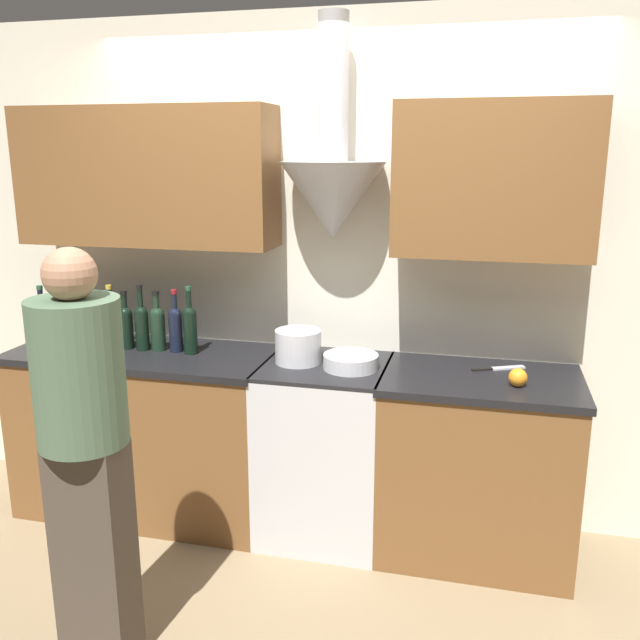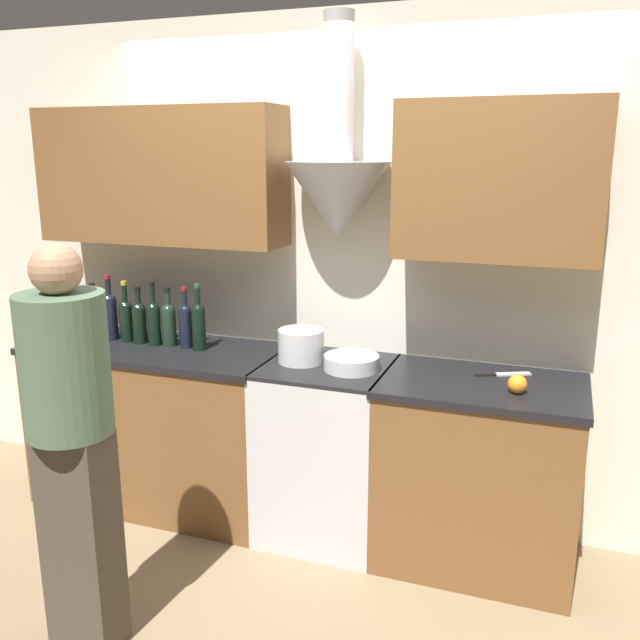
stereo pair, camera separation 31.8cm
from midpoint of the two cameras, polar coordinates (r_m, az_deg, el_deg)
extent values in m
plane|color=#847051|center=(3.47, 1.54, -19.76)|extent=(12.00, 12.00, 0.00)
cube|color=silver|center=(3.55, 4.93, 3.79)|extent=(8.40, 0.06, 2.60)
cone|color=silver|center=(3.34, 4.29, 9.99)|extent=(0.52, 0.52, 0.37)
cylinder|color=silver|center=(3.34, 4.46, 18.92)|extent=(0.14, 0.14, 0.67)
cube|color=brown|center=(3.71, -10.85, 11.82)|extent=(1.36, 0.32, 0.70)
cube|color=brown|center=(3.20, 17.66, 11.10)|extent=(0.90, 0.32, 0.70)
cube|color=brown|center=(3.88, -11.05, -8.86)|extent=(1.36, 0.60, 0.87)
cube|color=black|center=(3.73, -11.37, -2.42)|extent=(1.39, 0.62, 0.03)
cube|color=brown|center=(3.40, 15.81, -12.60)|extent=(0.90, 0.60, 0.87)
cube|color=black|center=(3.22, 16.34, -5.36)|extent=(0.93, 0.62, 0.03)
cube|color=silver|center=(3.51, 3.21, -11.04)|extent=(0.61, 0.60, 0.89)
cube|color=black|center=(3.27, 1.67, -13.67)|extent=(0.43, 0.01, 0.40)
cube|color=black|center=(3.34, 3.31, -3.97)|extent=(0.61, 0.60, 0.02)
cube|color=silver|center=(3.61, 4.53, -3.62)|extent=(0.61, 0.06, 0.10)
cylinder|color=black|center=(4.05, -18.66, 0.06)|extent=(0.07, 0.07, 0.19)
sphere|color=black|center=(4.03, -18.77, 1.35)|extent=(0.07, 0.07, 0.07)
cylinder|color=black|center=(4.02, -18.84, 2.22)|extent=(0.03, 0.03, 0.09)
cylinder|color=#234C33|center=(4.01, -18.90, 3.01)|extent=(0.03, 0.03, 0.02)
cylinder|color=black|center=(3.98, -17.61, 0.07)|extent=(0.07, 0.07, 0.21)
sphere|color=black|center=(3.96, -17.72, 1.53)|extent=(0.07, 0.07, 0.07)
cylinder|color=black|center=(3.95, -17.79, 2.42)|extent=(0.03, 0.03, 0.10)
cylinder|color=gold|center=(3.94, -17.86, 3.26)|extent=(0.03, 0.03, 0.02)
cylinder|color=black|center=(3.95, -16.31, -0.14)|extent=(0.08, 0.08, 0.18)
sphere|color=black|center=(3.93, -16.41, 1.16)|extent=(0.07, 0.07, 0.07)
cylinder|color=black|center=(3.92, -16.47, 2.03)|extent=(0.03, 0.03, 0.09)
cylinder|color=black|center=(3.91, -16.52, 2.81)|extent=(0.03, 0.03, 0.02)
cylinder|color=black|center=(3.88, -15.03, -0.03)|extent=(0.08, 0.08, 0.22)
sphere|color=black|center=(3.86, -15.13, 1.55)|extent=(0.08, 0.08, 0.08)
cylinder|color=black|center=(3.84, -15.20, 2.57)|extent=(0.03, 0.03, 0.10)
cylinder|color=maroon|center=(3.83, -15.26, 3.50)|extent=(0.03, 0.03, 0.02)
cylinder|color=black|center=(3.82, -13.73, -0.38)|extent=(0.07, 0.07, 0.19)
sphere|color=black|center=(3.80, -13.81, 1.03)|extent=(0.07, 0.07, 0.07)
cylinder|color=black|center=(3.78, -13.87, 2.06)|extent=(0.03, 0.03, 0.11)
cylinder|color=gold|center=(3.77, -13.93, 3.01)|extent=(0.03, 0.03, 0.02)
cylinder|color=black|center=(3.77, -12.65, -0.53)|extent=(0.08, 0.08, 0.19)
sphere|color=black|center=(3.75, -12.73, 0.87)|extent=(0.07, 0.07, 0.07)
cylinder|color=black|center=(3.74, -12.78, 1.76)|extent=(0.03, 0.03, 0.08)
cylinder|color=black|center=(3.73, -12.82, 2.56)|extent=(0.03, 0.03, 0.02)
cylinder|color=black|center=(3.71, -11.44, -0.60)|extent=(0.07, 0.07, 0.20)
sphere|color=black|center=(3.69, -11.51, 0.91)|extent=(0.07, 0.07, 0.07)
cylinder|color=black|center=(3.67, -11.57, 1.99)|extent=(0.03, 0.03, 0.11)
cylinder|color=black|center=(3.66, -11.62, 3.00)|extent=(0.03, 0.03, 0.02)
cylinder|color=black|center=(3.69, -10.21, -0.71)|extent=(0.08, 0.08, 0.19)
sphere|color=black|center=(3.66, -10.27, 0.75)|extent=(0.07, 0.07, 0.07)
cylinder|color=black|center=(3.65, -10.31, 1.67)|extent=(0.03, 0.03, 0.09)
cylinder|color=black|center=(3.64, -10.35, 2.50)|extent=(0.03, 0.03, 0.02)
cylinder|color=black|center=(3.64, -8.81, -0.80)|extent=(0.07, 0.07, 0.20)
sphere|color=black|center=(3.61, -8.87, 0.74)|extent=(0.07, 0.07, 0.07)
cylinder|color=black|center=(3.60, -8.90, 1.70)|extent=(0.03, 0.03, 0.09)
cylinder|color=maroon|center=(3.59, -8.94, 2.59)|extent=(0.03, 0.03, 0.02)
cylinder|color=black|center=(3.58, -7.69, -0.88)|extent=(0.07, 0.07, 0.21)
sphere|color=black|center=(3.56, -7.74, 0.78)|extent=(0.07, 0.07, 0.07)
cylinder|color=black|center=(3.54, -7.78, 1.84)|extent=(0.03, 0.03, 0.10)
cylinder|color=#234C33|center=(3.53, -7.81, 2.84)|extent=(0.03, 0.03, 0.02)
cylinder|color=silver|center=(3.35, 1.10, -2.22)|extent=(0.23, 0.23, 0.16)
cylinder|color=silver|center=(3.26, 5.47, -3.63)|extent=(0.27, 0.27, 0.07)
sphere|color=orange|center=(3.10, 19.15, -5.18)|extent=(0.08, 0.08, 0.08)
cube|color=silver|center=(3.36, 18.59, -4.37)|extent=(0.17, 0.10, 0.01)
cube|color=black|center=(3.30, 16.45, -4.50)|extent=(0.10, 0.06, 0.01)
cube|color=#473D33|center=(2.87, -16.33, -17.50)|extent=(0.27, 0.18, 0.91)
cylinder|color=#4C664C|center=(2.57, -17.43, -3.66)|extent=(0.32, 0.32, 0.53)
sphere|color=#AD7A5B|center=(2.49, -18.02, 4.03)|extent=(0.19, 0.19, 0.19)
camera|label=1|loc=(0.16, -87.14, 0.72)|focal=38.00mm
camera|label=2|loc=(0.16, 92.86, -0.72)|focal=38.00mm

